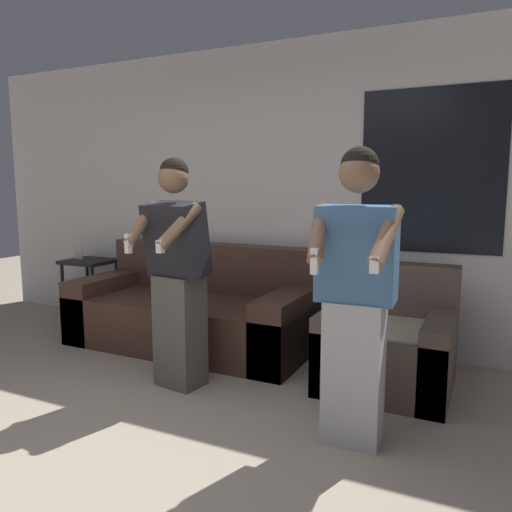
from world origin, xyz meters
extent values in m
plane|color=tan|center=(0.00, 0.00, 0.00)|extent=(14.00, 14.00, 0.00)
cube|color=silver|center=(0.00, 2.64, 1.35)|extent=(6.90, 0.06, 2.70)
cube|color=black|center=(1.33, 2.60, 1.55)|extent=(1.10, 0.01, 1.30)
cube|color=#472D23|center=(-0.60, 2.06, 0.22)|extent=(2.16, 0.99, 0.44)
cube|color=#472D23|center=(-0.60, 2.45, 0.66)|extent=(2.16, 0.22, 0.45)
cube|color=#472D23|center=(-1.54, 2.06, 0.29)|extent=(0.28, 0.99, 0.58)
cube|color=#472D23|center=(0.34, 2.06, 0.29)|extent=(0.28, 0.99, 0.58)
cube|color=brown|center=(1.17, 1.89, 0.23)|extent=(0.88, 0.86, 0.46)
cube|color=brown|center=(1.17, 2.21, 0.66)|extent=(0.88, 0.20, 0.40)
cube|color=brown|center=(0.82, 1.89, 0.28)|extent=(0.18, 0.86, 0.56)
cube|color=brown|center=(1.52, 1.89, 0.28)|extent=(0.18, 0.86, 0.56)
cube|color=tan|center=(1.17, 1.84, 0.46)|extent=(0.75, 0.69, 0.01)
cube|color=black|center=(-2.08, 2.36, 0.63)|extent=(0.50, 0.44, 0.04)
cylinder|color=black|center=(-2.29, 2.18, 0.31)|extent=(0.04, 0.04, 0.61)
cylinder|color=black|center=(-1.87, 2.18, 0.31)|extent=(0.04, 0.04, 0.61)
cylinder|color=black|center=(-2.29, 2.54, 0.31)|extent=(0.04, 0.04, 0.61)
cylinder|color=black|center=(-1.87, 2.54, 0.31)|extent=(0.04, 0.04, 0.61)
cube|color=beige|center=(-2.21, 2.34, 0.72)|extent=(0.10, 0.02, 0.17)
cube|color=#56514C|center=(-0.18, 1.28, 0.40)|extent=(0.35, 0.29, 0.80)
cube|color=black|center=(-0.19, 1.25, 1.06)|extent=(0.46, 0.35, 0.54)
sphere|color=brown|center=(-0.19, 1.24, 1.49)|extent=(0.21, 0.21, 0.21)
sphere|color=black|center=(-0.19, 1.25, 1.53)|extent=(0.20, 0.20, 0.20)
cylinder|color=brown|center=(-0.38, 1.13, 1.18)|extent=(0.09, 0.36, 0.31)
cube|color=white|center=(-0.38, 0.98, 1.05)|extent=(0.04, 0.04, 0.13)
cylinder|color=brown|center=(-0.04, 1.08, 1.18)|extent=(0.19, 0.36, 0.31)
cube|color=white|center=(-0.09, 0.94, 1.05)|extent=(0.05, 0.04, 0.08)
cube|color=#B2B2B7|center=(1.15, 1.03, 0.41)|extent=(0.33, 0.25, 0.81)
cube|color=#3D6693|center=(1.15, 1.02, 1.07)|extent=(0.43, 0.25, 0.52)
sphere|color=brown|center=(1.15, 1.02, 1.50)|extent=(0.21, 0.21, 0.21)
sphere|color=black|center=(1.15, 1.03, 1.54)|extent=(0.20, 0.20, 0.20)
cylinder|color=brown|center=(0.98, 0.87, 1.19)|extent=(0.15, 0.36, 0.31)
cube|color=white|center=(1.01, 0.72, 1.06)|extent=(0.04, 0.04, 0.13)
cylinder|color=brown|center=(1.33, 0.88, 1.19)|extent=(0.13, 0.36, 0.31)
cube|color=white|center=(1.31, 0.73, 1.06)|extent=(0.05, 0.04, 0.08)
camera|label=1|loc=(1.81, -1.61, 1.44)|focal=35.00mm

